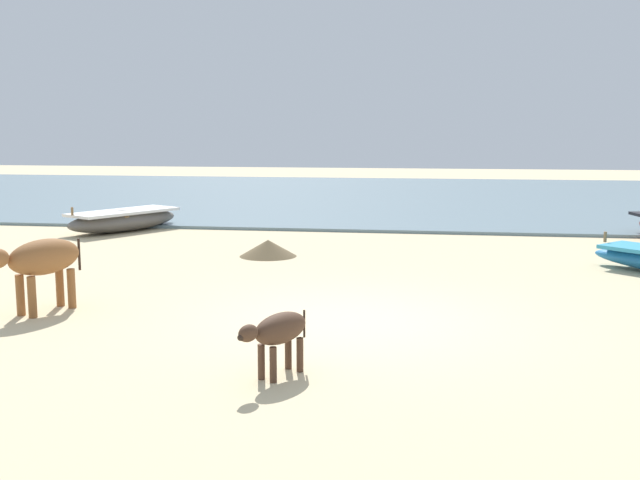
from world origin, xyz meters
The scene contains 6 objects.
ground centered at (0.00, 0.00, 0.00)m, with size 80.00×80.00×0.00m, color beige.
sea_water centered at (0.00, 18.80, 0.04)m, with size 60.00×20.00×0.08m, color slate.
fishing_boat_4 centered at (-6.80, 8.18, 0.29)m, with size 2.54×3.36×0.74m.
cow_adult_brown centered at (-4.44, -0.18, 0.76)m, with size 0.93×1.56×1.05m.
calf_near_dark centered at (-0.55, -2.42, 0.49)m, with size 0.68×0.99×0.68m.
debris_pile_0 centered at (-2.31, 4.97, 0.17)m, with size 1.18×1.18×0.34m, color brown.
Camera 1 is at (1.04, -9.96, 2.60)m, focal length 42.29 mm.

